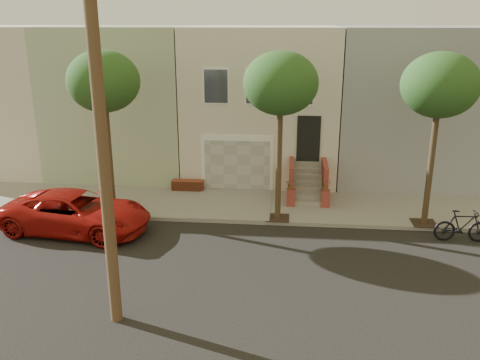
# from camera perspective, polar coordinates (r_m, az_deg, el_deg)

# --- Properties ---
(ground) EXTENTS (90.00, 90.00, 0.00)m
(ground) POSITION_cam_1_polar(r_m,az_deg,el_deg) (16.20, 0.28, -9.79)
(ground) COLOR black
(ground) RESTS_ON ground
(sidewalk) EXTENTS (40.00, 3.70, 0.15)m
(sidewalk) POSITION_cam_1_polar(r_m,az_deg,el_deg) (21.05, 1.61, -2.91)
(sidewalk) COLOR gray
(sidewalk) RESTS_ON ground
(house_row) EXTENTS (33.10, 11.70, 7.00)m
(house_row) POSITION_cam_1_polar(r_m,az_deg,el_deg) (25.82, 2.59, 9.12)
(house_row) COLOR beige
(house_row) RESTS_ON sidewalk
(tree_left) EXTENTS (2.70, 2.57, 6.30)m
(tree_left) POSITION_cam_1_polar(r_m,az_deg,el_deg) (19.57, -15.13, 10.58)
(tree_left) COLOR #2D2116
(tree_left) RESTS_ON sidewalk
(tree_mid) EXTENTS (2.70, 2.57, 6.30)m
(tree_mid) POSITION_cam_1_polar(r_m,az_deg,el_deg) (18.35, 4.60, 10.68)
(tree_mid) COLOR #2D2116
(tree_mid) RESTS_ON sidewalk
(tree_right) EXTENTS (2.70, 2.57, 6.30)m
(tree_right) POSITION_cam_1_polar(r_m,az_deg,el_deg) (19.07, 21.61, 9.79)
(tree_right) COLOR #2D2116
(tree_right) RESTS_ON sidewalk
(pickup_truck) EXTENTS (5.65, 3.14, 1.49)m
(pickup_truck) POSITION_cam_1_polar(r_m,az_deg,el_deg) (19.42, -17.93, -3.49)
(pickup_truck) COLOR #A0120E
(pickup_truck) RESTS_ON ground
(motorcycle) EXTENTS (1.94, 0.59, 1.16)m
(motorcycle) POSITION_cam_1_polar(r_m,az_deg,el_deg) (19.36, 23.77, -4.76)
(motorcycle) COLOR black
(motorcycle) RESTS_ON ground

